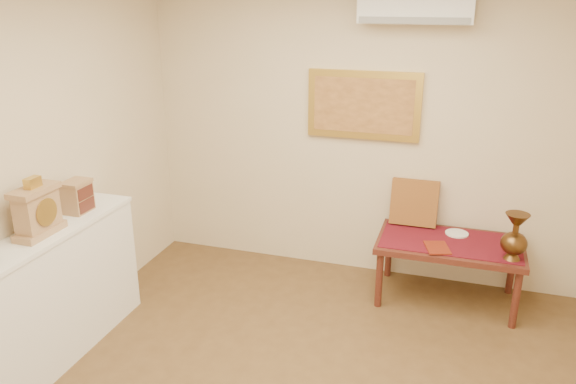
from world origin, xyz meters
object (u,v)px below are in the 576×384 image
at_px(mantel_clock, 37,211).
at_px(low_table, 449,249).
at_px(brass_urn_tall, 515,232).
at_px(display_ledge, 33,309).
at_px(wooden_chest, 78,196).

bearing_deg(mantel_clock, low_table, 32.80).
height_order(brass_urn_tall, mantel_clock, mantel_clock).
bearing_deg(mantel_clock, brass_urn_tall, 25.73).
bearing_deg(brass_urn_tall, display_ledge, -151.97).
relative_size(wooden_chest, low_table, 0.20).
relative_size(brass_urn_tall, mantel_clock, 1.13).
bearing_deg(wooden_chest, brass_urn_tall, 18.71).
height_order(mantel_clock, low_table, mantel_clock).
bearing_deg(brass_urn_tall, mantel_clock, -154.27).
height_order(brass_urn_tall, wooden_chest, wooden_chest).
bearing_deg(wooden_chest, mantel_clock, -86.97).
bearing_deg(low_table, display_ledge, -144.90).
bearing_deg(display_ledge, low_table, 35.10).
xyz_separation_m(brass_urn_tall, mantel_clock, (-3.13, -1.51, 0.37)).
bearing_deg(brass_urn_tall, low_table, 156.75).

